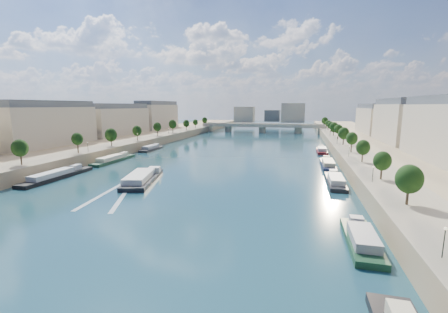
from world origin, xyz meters
The scene contains 17 objects.
ground centered at (0.00, 100.00, 0.00)m, with size 700.00×700.00×0.00m, color #0C2535.
quay_left centered at (-72.00, 100.00, 2.50)m, with size 44.00×520.00×5.00m, color #9E8460.
quay_right centered at (72.00, 100.00, 2.50)m, with size 44.00×520.00×5.00m, color #9E8460.
pave_left centered at (-57.00, 100.00, 5.05)m, with size 14.00×520.00×0.10m, color gray.
pave_right centered at (57.00, 100.00, 5.05)m, with size 14.00×520.00×0.10m, color gray.
trees_left centered at (-55.00, 102.00, 10.48)m, with size 4.80×268.80×8.26m.
trees_right centered at (55.00, 110.00, 10.48)m, with size 4.80×268.80×8.26m.
lamps_left centered at (-52.50, 90.00, 7.78)m, with size 0.36×200.36×4.28m.
lamps_right centered at (52.50, 105.00, 7.78)m, with size 0.36×200.36×4.28m.
buildings_left centered at (-85.00, 112.00, 16.45)m, with size 16.00×226.00×23.20m.
buildings_right centered at (85.00, 112.00, 16.45)m, with size 16.00×226.00×23.20m.
skyline centered at (3.19, 319.52, 14.66)m, with size 79.00×42.00×22.00m.
bridge centered at (0.00, 237.95, 5.08)m, with size 112.00×12.00×8.15m.
tour_barge centered at (-15.33, 48.80, 0.99)m, with size 14.08×27.84×3.71m.
wake centered at (-15.33, 32.17, 0.02)m, with size 13.98×25.94×0.04m.
moored_barges_left centered at (-45.50, 44.15, 0.84)m, with size 5.00×152.80×3.60m.
moored_barges_right centered at (45.50, 55.73, 0.84)m, with size 5.00×161.88×3.60m.
Camera 1 is at (34.11, -36.72, 24.53)m, focal length 24.00 mm.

